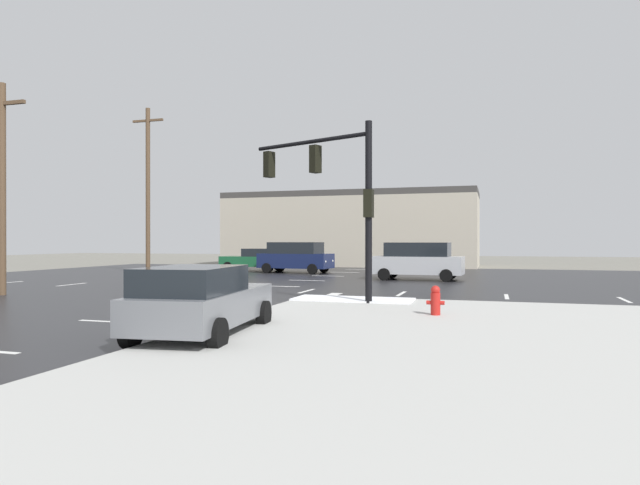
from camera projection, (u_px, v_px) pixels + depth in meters
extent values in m
plane|color=slate|center=(263.00, 290.00, 24.18)|extent=(120.00, 120.00, 0.00)
cube|color=#232326|center=(263.00, 290.00, 24.18)|extent=(44.00, 44.00, 0.02)
cube|color=white|center=(353.00, 299.00, 18.88)|extent=(4.00, 1.60, 0.06)
cube|color=silver|center=(112.00, 322.00, 14.62)|extent=(2.00, 0.15, 0.01)
cube|color=silver|center=(191.00, 305.00, 18.44)|extent=(2.00, 0.15, 0.01)
cube|color=silver|center=(243.00, 294.00, 22.27)|extent=(2.00, 0.15, 0.01)
cube|color=silver|center=(280.00, 286.00, 26.09)|extent=(2.00, 0.15, 0.01)
cube|color=silver|center=(307.00, 280.00, 29.91)|extent=(2.00, 0.15, 0.01)
cube|color=silver|center=(328.00, 276.00, 33.73)|extent=(2.00, 0.15, 0.01)
cube|color=silver|center=(345.00, 272.00, 37.55)|extent=(2.00, 0.15, 0.01)
cube|color=silver|center=(358.00, 269.00, 41.37)|extent=(2.00, 0.15, 0.01)
cube|color=silver|center=(7.00, 283.00, 28.32)|extent=(0.15, 2.00, 0.01)
cube|color=silver|center=(72.00, 284.00, 27.13)|extent=(0.15, 2.00, 0.01)
cube|color=silver|center=(143.00, 286.00, 25.95)|extent=(0.15, 2.00, 0.01)
cube|color=silver|center=(221.00, 289.00, 24.77)|extent=(0.15, 2.00, 0.01)
cube|color=silver|center=(307.00, 291.00, 23.59)|extent=(0.15, 2.00, 0.01)
cube|color=silver|center=(401.00, 294.00, 22.40)|extent=(0.15, 2.00, 0.01)
cube|color=silver|center=(507.00, 297.00, 21.22)|extent=(0.15, 2.00, 0.01)
cube|color=silver|center=(624.00, 300.00, 20.04)|extent=(0.15, 2.00, 0.01)
cube|color=silver|center=(311.00, 302.00, 19.32)|extent=(0.45, 7.00, 0.01)
cylinder|color=black|center=(369.00, 212.00, 17.99)|extent=(0.22, 0.22, 5.85)
cylinder|color=black|center=(310.00, 142.00, 19.52)|extent=(4.62, 1.93, 0.14)
cube|color=black|center=(315.00, 159.00, 19.37)|extent=(0.39, 0.44, 0.95)
sphere|color=yellow|center=(312.00, 151.00, 19.47)|extent=(0.20, 0.20, 0.20)
cube|color=black|center=(269.00, 165.00, 20.76)|extent=(0.39, 0.44, 0.95)
sphere|color=yellow|center=(266.00, 157.00, 20.86)|extent=(0.20, 0.20, 0.20)
cube|color=black|center=(369.00, 203.00, 17.99)|extent=(0.28, 0.36, 0.90)
cylinder|color=red|center=(435.00, 304.00, 15.09)|extent=(0.26, 0.26, 0.60)
sphere|color=red|center=(435.00, 290.00, 15.09)|extent=(0.25, 0.25, 0.25)
cylinder|color=red|center=(429.00, 302.00, 15.14)|extent=(0.12, 0.11, 0.11)
cylinder|color=red|center=(442.00, 303.00, 15.03)|extent=(0.12, 0.11, 0.11)
cube|color=#BCB29E|center=(352.00, 232.00, 48.71)|extent=(21.25, 8.00, 5.78)
cube|color=#3F3D3A|center=(352.00, 196.00, 48.70)|extent=(21.25, 8.00, 0.50)
cube|color=slate|center=(204.00, 306.00, 12.30)|extent=(2.29, 4.67, 0.70)
cube|color=black|center=(192.00, 280.00, 11.63)|extent=(1.92, 2.65, 0.55)
cylinder|color=black|center=(194.00, 312.00, 13.97)|extent=(0.29, 0.68, 0.66)
cylinder|color=black|center=(264.00, 314.00, 13.64)|extent=(0.29, 0.68, 0.66)
cylinder|color=black|center=(131.00, 332.00, 10.97)|extent=(0.29, 0.68, 0.66)
cylinder|color=black|center=(218.00, 335.00, 10.63)|extent=(0.29, 0.68, 0.66)
sphere|color=white|center=(216.00, 296.00, 14.57)|extent=(0.18, 0.18, 0.18)
sphere|color=white|center=(259.00, 297.00, 14.35)|extent=(0.18, 0.18, 0.18)
cube|color=#B7BABF|center=(418.00, 265.00, 30.29)|extent=(4.88, 2.17, 0.95)
cube|color=black|center=(418.00, 249.00, 30.29)|extent=(3.44, 1.94, 0.75)
cylinder|color=black|center=(384.00, 274.00, 29.93)|extent=(0.67, 0.25, 0.66)
cylinder|color=black|center=(392.00, 272.00, 31.76)|extent=(0.67, 0.25, 0.66)
cylinder|color=black|center=(446.00, 276.00, 28.82)|extent=(0.67, 0.25, 0.66)
cylinder|color=black|center=(451.00, 273.00, 30.66)|extent=(0.67, 0.25, 0.66)
sphere|color=white|center=(373.00, 265.00, 30.50)|extent=(0.18, 0.18, 0.18)
sphere|color=white|center=(378.00, 264.00, 31.67)|extent=(0.18, 0.18, 0.18)
cube|color=#195933|center=(253.00, 261.00, 39.32)|extent=(4.50, 1.81, 0.70)
cube|color=black|center=(262.00, 252.00, 39.12)|extent=(2.48, 1.66, 0.55)
cylinder|color=black|center=(228.00, 267.00, 38.91)|extent=(0.66, 0.22, 0.66)
cylinder|color=black|center=(239.00, 265.00, 40.63)|extent=(0.66, 0.22, 0.66)
cylinder|color=black|center=(269.00, 267.00, 38.01)|extent=(0.66, 0.22, 0.66)
cylinder|color=black|center=(278.00, 266.00, 39.73)|extent=(0.66, 0.22, 0.66)
sphere|color=white|center=(221.00, 261.00, 39.42)|extent=(0.18, 0.18, 0.18)
sphere|color=white|center=(229.00, 261.00, 40.52)|extent=(0.18, 0.18, 0.18)
cube|color=#141E47|center=(296.00, 261.00, 37.00)|extent=(4.96, 2.39, 0.95)
cube|color=black|center=(296.00, 248.00, 37.00)|extent=(3.51, 2.10, 0.75)
cylinder|color=black|center=(324.00, 268.00, 37.28)|extent=(0.68, 0.28, 0.66)
cylinder|color=black|center=(312.00, 269.00, 35.48)|extent=(0.68, 0.28, 0.66)
cylinder|color=black|center=(280.00, 267.00, 38.53)|extent=(0.68, 0.28, 0.66)
cylinder|color=black|center=(267.00, 268.00, 36.73)|extent=(0.68, 0.28, 0.66)
sphere|color=white|center=(332.00, 261.00, 36.68)|extent=(0.18, 0.18, 0.18)
sphere|color=white|center=(325.00, 262.00, 35.53)|extent=(0.18, 0.18, 0.18)
cylinder|color=brown|center=(2.00, 189.00, 21.88)|extent=(0.28, 0.28, 8.30)
cube|color=brown|center=(2.00, 104.00, 21.87)|extent=(2.20, 0.14, 0.14)
cylinder|color=brown|center=(148.00, 191.00, 36.05)|extent=(0.28, 0.28, 10.68)
cube|color=brown|center=(148.00, 121.00, 36.04)|extent=(2.20, 0.14, 0.14)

